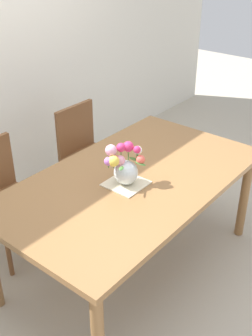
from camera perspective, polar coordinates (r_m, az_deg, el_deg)
name	(u,v)px	position (r m, az deg, el deg)	size (l,w,h in m)	color
ground_plane	(131,265)	(3.27, 0.73, -12.91)	(12.00, 12.00, 0.00)	#B7AD99
dining_table	(132,187)	(2.85, 0.82, -2.63)	(1.88, 1.07, 0.77)	olive
chair_left	(0,192)	(3.25, -16.59, -3.16)	(0.42, 0.42, 0.90)	brown
chair_right	(85,149)	(3.73, -5.52, 2.56)	(0.42, 0.42, 0.90)	brown
placemat	(126,184)	(2.73, 0.00, -2.11)	(0.24, 0.24, 0.01)	beige
flower_vase	(124,165)	(2.66, -0.30, 0.35)	(0.25, 0.24, 0.28)	silver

